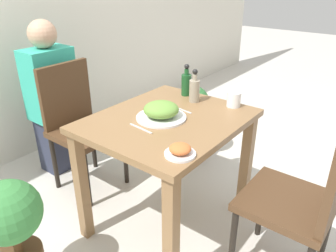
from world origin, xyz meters
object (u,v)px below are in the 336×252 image
object	(u,v)px
potted_plant_left	(14,231)
chair_far	(79,120)
potted_plant_right	(191,121)
condiment_bottle	(194,89)
drink_cup	(234,99)
food_plate	(161,111)
person_figure	(53,100)
side_plate	(180,151)
sauce_bottle	(186,83)
chair_near	(306,197)

from	to	relation	value
potted_plant_left	chair_far	bearing A→B (deg)	32.69
potted_plant_right	condiment_bottle	bearing A→B (deg)	-145.38
drink_cup	chair_far	bearing A→B (deg)	112.14
food_plate	person_figure	world-z (taller)	person_figure
condiment_bottle	person_figure	bearing A→B (deg)	105.20
chair_far	drink_cup	bearing A→B (deg)	-67.86
side_plate	condiment_bottle	world-z (taller)	condiment_bottle
food_plate	condiment_bottle	bearing A→B (deg)	0.05
side_plate	chair_far	bearing A→B (deg)	76.17
side_plate	person_figure	bearing A→B (deg)	78.17
sauce_bottle	person_figure	xyz separation A→B (m)	(-0.36, 0.97, -0.23)
sauce_bottle	condiment_bottle	xyz separation A→B (m)	(-0.07, -0.11, 0.00)
drink_cup	condiment_bottle	size ratio (longest dim) A/B	0.43
drink_cup	sauce_bottle	size ratio (longest dim) A/B	0.43
drink_cup	potted_plant_left	bearing A→B (deg)	158.62
potted_plant_right	drink_cup	bearing A→B (deg)	-125.93
drink_cup	condiment_bottle	world-z (taller)	condiment_bottle
chair_far	potted_plant_right	distance (m)	0.93
potted_plant_left	chair_near	bearing A→B (deg)	-48.91
drink_cup	person_figure	world-z (taller)	person_figure
chair_near	condiment_bottle	bearing A→B (deg)	-106.01
chair_near	potted_plant_right	bearing A→B (deg)	-122.39
sauce_bottle	chair_far	bearing A→B (deg)	121.18
condiment_bottle	side_plate	bearing A→B (deg)	-151.71
chair_far	potted_plant_right	world-z (taller)	chair_far
potted_plant_right	chair_near	bearing A→B (deg)	-122.39
side_plate	person_figure	world-z (taller)	person_figure
side_plate	condiment_bottle	bearing A→B (deg)	28.29
chair_near	person_figure	size ratio (longest dim) A/B	0.77
chair_far	person_figure	world-z (taller)	person_figure
sauce_bottle	potted_plant_left	xyz separation A→B (m)	(-1.19, 0.13, -0.43)
drink_cup	side_plate	bearing A→B (deg)	-172.64
chair_near	potted_plant_right	distance (m)	1.34
chair_far	side_plate	world-z (taller)	chair_far
food_plate	chair_near	bearing A→B (deg)	-82.81
drink_cup	person_figure	distance (m)	1.37
potted_plant_left	person_figure	xyz separation A→B (m)	(0.83, 0.84, 0.20)
side_plate	potted_plant_left	size ratio (longest dim) A/B	0.22
sauce_bottle	condiment_bottle	bearing A→B (deg)	-122.26
food_plate	condiment_bottle	world-z (taller)	condiment_bottle
food_plate	potted_plant_right	world-z (taller)	food_plate
side_plate	condiment_bottle	xyz separation A→B (m)	(0.58, 0.31, 0.06)
side_plate	potted_plant_right	distance (m)	1.32
food_plate	potted_plant_right	bearing A→B (deg)	22.49
chair_near	drink_cup	world-z (taller)	chair_near
chair_far	food_plate	size ratio (longest dim) A/B	3.27
chair_near	drink_cup	xyz separation A→B (m)	(0.30, 0.56, 0.27)
side_plate	potted_plant_left	world-z (taller)	side_plate
chair_near	food_plate	xyz separation A→B (m)	(-0.10, 0.79, 0.26)
side_plate	drink_cup	size ratio (longest dim) A/B	1.58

